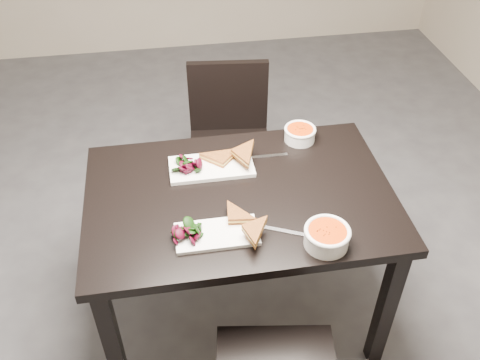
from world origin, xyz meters
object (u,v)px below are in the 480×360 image
Objects in this scene: table at (240,212)px; plate_near at (217,234)px; plate_far at (211,167)px; chair_far at (229,134)px; soup_bowl_far at (300,133)px; soup_bowl_near at (327,236)px.

plate_near is (-0.12, -0.21, 0.11)m from table.
table is 3.49× the size of plate_far.
chair_far is 2.47× the size of plate_far.
plate_near is at bearing -129.97° from soup_bowl_far.
soup_bowl_far is at bearing 44.43° from table.
chair_far is at bearing 99.67° from soup_bowl_near.
soup_bowl_far is at bearing 18.49° from plate_far.
table is 0.46m from soup_bowl_far.
chair_far is 1.14m from soup_bowl_near.
chair_far is at bearing 84.87° from table.
plate_far reaches higher than table.
soup_bowl_near is (0.37, -0.10, 0.03)m from plate_near.
chair_far is (0.07, 0.78, -0.17)m from table.
plate_near is 0.68m from soup_bowl_far.
table is 0.80m from chair_far.
soup_bowl_far is (0.06, 0.62, -0.01)m from soup_bowl_near.
table is 7.36× the size of soup_bowl_near.
chair_far is 0.61m from soup_bowl_far.
soup_bowl_near is at bearing -54.48° from plate_far.
soup_bowl_far is (0.41, 0.14, 0.03)m from plate_far.
soup_bowl_near is at bearing -74.32° from chair_far.
soup_bowl_near is (0.25, -0.31, 0.14)m from table.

